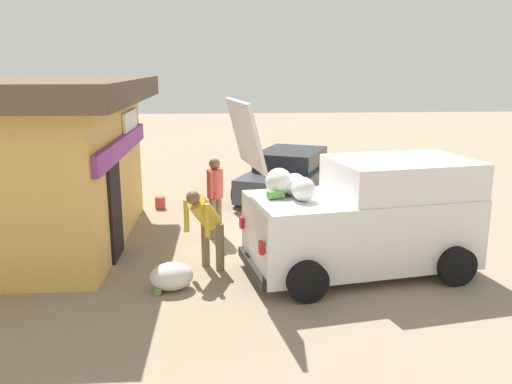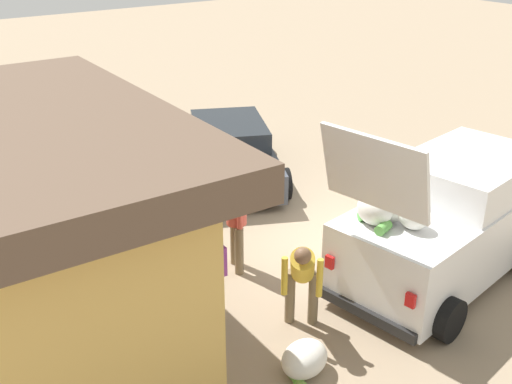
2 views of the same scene
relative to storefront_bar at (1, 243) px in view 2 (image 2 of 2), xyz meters
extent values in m
plane|color=gray|center=(-0.21, -6.06, -1.74)|extent=(60.00, 60.00, 0.00)
cube|color=#E0B259|center=(0.00, 0.01, -0.30)|extent=(5.10, 3.66, 2.88)
cube|color=purple|center=(-0.02, -1.85, 0.27)|extent=(4.80, 0.18, 0.36)
cube|color=black|center=(-0.93, -1.80, -0.74)|extent=(0.90, 0.07, 2.00)
cube|color=white|center=(1.09, -1.84, 0.56)|extent=(1.50, 0.08, 0.60)
cube|color=white|center=(-1.97, -6.20, -0.96)|extent=(2.41, 4.10, 1.20)
cube|color=white|center=(-1.85, -6.92, -0.06)|extent=(2.09, 2.65, 0.61)
cube|color=black|center=(-1.65, -8.05, -0.09)|extent=(1.50, 0.34, 0.46)
cube|color=white|center=(-2.33, -4.18, 0.77)|extent=(1.63, 0.59, 1.06)
ellipsoid|color=silver|center=(-2.26, -5.13, -0.16)|extent=(0.47, 0.40, 0.40)
ellipsoid|color=silver|center=(-1.90, -5.05, -0.16)|extent=(0.47, 0.39, 0.39)
ellipsoid|color=silver|center=(-1.84, -4.78, -0.12)|extent=(0.57, 0.47, 0.47)
cylinder|color=#69A546|center=(-1.75, -4.87, -0.30)|extent=(0.13, 0.25, 0.11)
cylinder|color=#4FA742|center=(-1.69, -4.74, -0.28)|extent=(0.22, 0.24, 0.16)
cylinder|color=#5BA847|center=(-2.12, -4.69, -0.28)|extent=(0.23, 0.31, 0.15)
cube|color=black|center=(-2.31, -4.27, -1.48)|extent=(1.67, 0.37, 0.16)
cube|color=red|center=(-3.00, -4.38, -0.90)|extent=(0.15, 0.08, 0.20)
cube|color=red|center=(-1.64, -4.14, -0.90)|extent=(0.15, 0.08, 0.20)
cylinder|color=black|center=(-0.80, -7.33, -1.42)|extent=(0.33, 0.68, 0.65)
cylinder|color=black|center=(-3.14, -5.08, -1.42)|extent=(0.33, 0.68, 0.65)
cylinder|color=black|center=(-1.26, -4.75, -1.42)|extent=(0.33, 0.68, 0.65)
cube|color=#383D47|center=(3.69, -5.77, -1.25)|extent=(4.72, 3.42, 0.61)
cube|color=#1E2328|center=(3.69, -5.77, -0.70)|extent=(2.56, 2.28, 0.49)
cylinder|color=black|center=(2.73, -4.29, -1.40)|extent=(0.71, 0.48, 0.68)
cylinder|color=black|center=(1.94, -6.01, -1.40)|extent=(0.71, 0.48, 0.68)
cylinder|color=black|center=(5.45, -5.53, -1.40)|extent=(0.71, 0.48, 0.68)
cylinder|color=black|center=(4.66, -7.25, -1.40)|extent=(0.71, 0.48, 0.68)
cylinder|color=#726047|center=(0.32, -3.73, -1.31)|extent=(0.15, 0.15, 0.86)
cylinder|color=#726047|center=(0.01, -3.61, -1.31)|extent=(0.15, 0.15, 0.86)
cylinder|color=#CC4C3F|center=(0.16, -3.67, -0.58)|extent=(0.44, 0.44, 0.61)
sphere|color=brown|center=(0.16, -3.67, -0.16)|extent=(0.23, 0.23, 0.23)
cylinder|color=#CC4C3F|center=(0.39, -3.75, -0.56)|extent=(0.09, 0.09, 0.58)
cylinder|color=#CC4C3F|center=(-0.06, -3.58, -0.56)|extent=(0.09, 0.09, 0.58)
cylinder|color=#726047|center=(-1.75, -3.75, -1.31)|extent=(0.15, 0.15, 0.86)
cylinder|color=#726047|center=(-1.53, -3.49, -1.31)|extent=(0.15, 0.15, 0.86)
cylinder|color=gold|center=(-1.80, -3.49, -0.65)|extent=(0.72, 0.68, 0.68)
sphere|color=brown|center=(-2.01, -3.31, -0.33)|extent=(0.23, 0.23, 0.23)
cylinder|color=gold|center=(-2.10, -3.54, -0.71)|extent=(0.09, 0.09, 0.58)
cylinder|color=gold|center=(-1.79, -3.17, -0.71)|extent=(0.09, 0.09, 0.58)
ellipsoid|color=silver|center=(-2.55, -2.95, -1.51)|extent=(0.69, 0.81, 0.46)
cylinder|color=#5F9A37|center=(-2.31, -3.09, -1.68)|extent=(0.14, 0.23, 0.13)
cylinder|color=#61AA3A|center=(-2.55, -2.78, -1.69)|extent=(0.35, 0.21, 0.11)
cylinder|color=#6C9A41|center=(-2.65, -2.75, -1.68)|extent=(0.29, 0.13, 0.12)
cylinder|color=#BF3F33|center=(2.55, -2.25, -1.59)|extent=(0.26, 0.26, 0.30)
camera|label=1|loc=(-10.65, -3.73, 1.83)|focal=37.09mm
camera|label=2|loc=(-7.49, 1.25, 3.85)|focal=43.40mm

